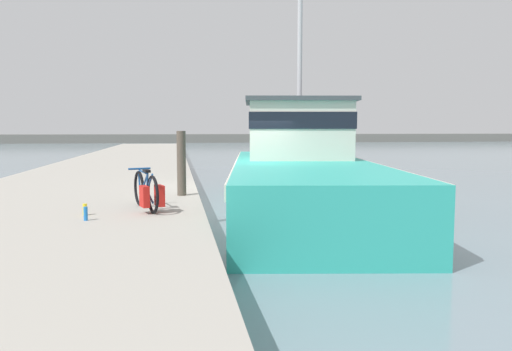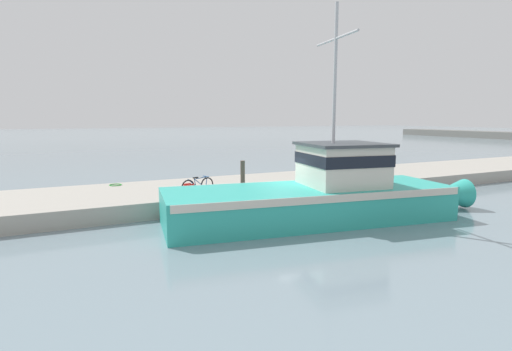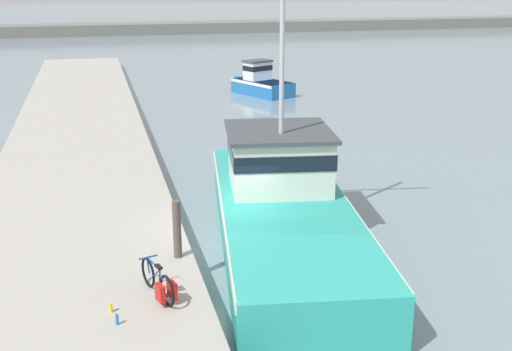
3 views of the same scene
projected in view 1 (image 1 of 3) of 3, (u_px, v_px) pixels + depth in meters
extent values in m
plane|color=gray|center=(245.00, 212.00, 13.64)|extent=(320.00, 320.00, 0.00)
cube|color=#A39E93|center=(80.00, 203.00, 12.92)|extent=(5.97, 80.00, 0.74)
cube|color=slate|center=(358.00, 138.00, 88.25)|extent=(180.00, 5.00, 1.39)
cube|color=teal|center=(302.00, 187.00, 13.61)|extent=(5.27, 12.05, 1.40)
cone|color=teal|center=(285.00, 167.00, 20.45)|extent=(1.63, 2.27, 1.33)
cube|color=beige|center=(302.00, 166.00, 13.55)|extent=(5.31, 11.83, 0.28)
cube|color=beige|center=(298.00, 131.00, 14.91)|extent=(3.27, 3.33, 1.64)
cube|color=black|center=(298.00, 121.00, 14.89)|extent=(3.34, 3.40, 0.46)
cube|color=#3D4247|center=(298.00, 101.00, 14.83)|extent=(3.53, 3.60, 0.12)
cylinder|color=#B2B2B7|center=(300.00, 1.00, 14.13)|extent=(0.14, 0.14, 5.44)
cube|color=#236BB2|center=(296.00, 153.00, 38.13)|extent=(3.59, 4.69, 0.94)
cone|color=#236BB2|center=(277.00, 151.00, 40.20)|extent=(1.13, 1.06, 0.89)
cube|color=white|center=(296.00, 148.00, 38.10)|extent=(3.59, 4.63, 0.19)
cube|color=white|center=(292.00, 139.00, 38.47)|extent=(1.91, 1.66, 1.15)
cube|color=black|center=(292.00, 136.00, 38.45)|extent=(1.95, 1.69, 0.32)
cube|color=#3D4247|center=(292.00, 131.00, 38.41)|extent=(2.07, 1.79, 0.12)
torus|color=black|center=(153.00, 194.00, 9.10)|extent=(0.26, 0.69, 0.70)
torus|color=black|center=(139.00, 188.00, 10.04)|extent=(0.26, 0.69, 0.70)
cylinder|color=navy|center=(150.00, 198.00, 9.26)|extent=(0.14, 0.35, 0.19)
cylinder|color=navy|center=(147.00, 186.00, 9.44)|extent=(0.08, 0.14, 0.53)
cylinder|color=navy|center=(149.00, 183.00, 9.29)|extent=(0.17, 0.46, 0.40)
cylinder|color=navy|center=(144.00, 185.00, 9.69)|extent=(0.23, 0.65, 0.54)
cylinder|color=navy|center=(143.00, 172.00, 9.71)|extent=(0.20, 0.53, 0.05)
cylinder|color=navy|center=(139.00, 180.00, 10.00)|extent=(0.06, 0.10, 0.36)
cylinder|color=navy|center=(139.00, 169.00, 9.95)|extent=(0.43, 0.17, 0.04)
cube|color=black|center=(147.00, 171.00, 9.44)|extent=(0.17, 0.26, 0.05)
cube|color=red|center=(144.00, 196.00, 9.09)|extent=(0.21, 0.34, 0.39)
cube|color=red|center=(160.00, 196.00, 9.21)|extent=(0.21, 0.34, 0.39)
cylinder|color=#51473D|center=(181.00, 163.00, 11.55)|extent=(0.21, 0.21, 1.50)
cylinder|color=yellow|center=(85.00, 209.00, 8.95)|extent=(0.08, 0.08, 0.21)
cylinder|color=blue|center=(86.00, 214.00, 8.42)|extent=(0.07, 0.07, 0.23)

